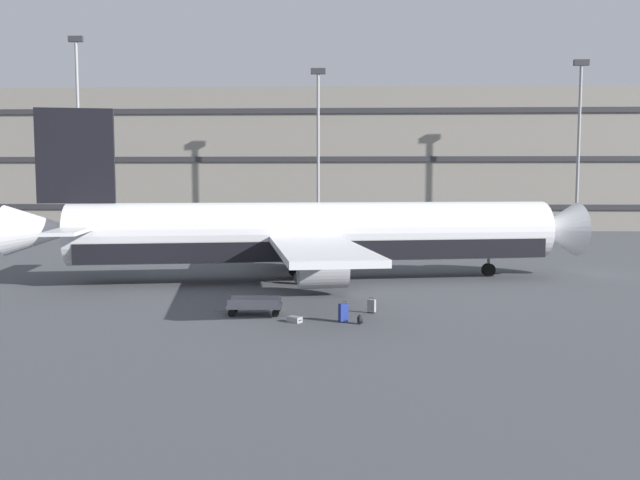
{
  "coord_description": "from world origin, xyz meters",
  "views": [
    {
      "loc": [
        1.72,
        -43.74,
        6.29
      ],
      "look_at": [
        0.39,
        -5.85,
        3.0
      ],
      "focal_mm": 36.27,
      "sensor_mm": 36.0,
      "label": 1
    }
  ],
  "objects_px": {
    "suitcase_laid_flat": "(295,319)",
    "backpack_orange": "(360,320)",
    "airliner": "(311,235)",
    "baggage_cart": "(255,306)",
    "suitcase_black": "(372,306)",
    "suitcase_scuffed": "(343,312)"
  },
  "relations": [
    {
      "from": "suitcase_laid_flat",
      "to": "backpack_orange",
      "type": "bearing_deg",
      "value": -5.09
    },
    {
      "from": "airliner",
      "to": "baggage_cart",
      "type": "bearing_deg",
      "value": -100.67
    },
    {
      "from": "suitcase_black",
      "to": "suitcase_laid_flat",
      "type": "xyz_separation_m",
      "value": [
        -3.6,
        -2.28,
        -0.23
      ]
    },
    {
      "from": "suitcase_laid_flat",
      "to": "suitcase_scuffed",
      "type": "xyz_separation_m",
      "value": [
        2.22,
        0.14,
        0.32
      ]
    },
    {
      "from": "suitcase_laid_flat",
      "to": "backpack_orange",
      "type": "distance_m",
      "value": 3.0
    },
    {
      "from": "airliner",
      "to": "backpack_orange",
      "type": "bearing_deg",
      "value": -77.64
    },
    {
      "from": "suitcase_black",
      "to": "backpack_orange",
      "type": "height_order",
      "value": "suitcase_black"
    },
    {
      "from": "suitcase_scuffed",
      "to": "baggage_cart",
      "type": "height_order",
      "value": "suitcase_scuffed"
    },
    {
      "from": "suitcase_black",
      "to": "airliner",
      "type": "bearing_deg",
      "value": 108.16
    },
    {
      "from": "suitcase_laid_flat",
      "to": "baggage_cart",
      "type": "bearing_deg",
      "value": 140.95
    },
    {
      "from": "suitcase_scuffed",
      "to": "airliner",
      "type": "bearing_deg",
      "value": 99.43
    },
    {
      "from": "airliner",
      "to": "suitcase_black",
      "type": "distance_m",
      "value": 11.6
    },
    {
      "from": "suitcase_laid_flat",
      "to": "backpack_orange",
      "type": "relative_size",
      "value": 1.57
    },
    {
      "from": "backpack_orange",
      "to": "suitcase_laid_flat",
      "type": "bearing_deg",
      "value": 174.91
    },
    {
      "from": "suitcase_scuffed",
      "to": "suitcase_laid_flat",
      "type": "bearing_deg",
      "value": -176.42
    },
    {
      "from": "suitcase_laid_flat",
      "to": "suitcase_black",
      "type": "bearing_deg",
      "value": 32.34
    },
    {
      "from": "suitcase_black",
      "to": "suitcase_laid_flat",
      "type": "bearing_deg",
      "value": -147.66
    },
    {
      "from": "suitcase_black",
      "to": "suitcase_scuffed",
      "type": "xyz_separation_m",
      "value": [
        -1.38,
        -2.14,
        0.09
      ]
    },
    {
      "from": "suitcase_black",
      "to": "backpack_orange",
      "type": "bearing_deg",
      "value": -103.48
    },
    {
      "from": "airliner",
      "to": "baggage_cart",
      "type": "xyz_separation_m",
      "value": [
        -2.14,
        -11.35,
        -2.56
      ]
    },
    {
      "from": "suitcase_black",
      "to": "backpack_orange",
      "type": "xyz_separation_m",
      "value": [
        -0.61,
        -2.55,
        -0.16
      ]
    },
    {
      "from": "airliner",
      "to": "suitcase_scuffed",
      "type": "relative_size",
      "value": 38.68
    }
  ]
}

